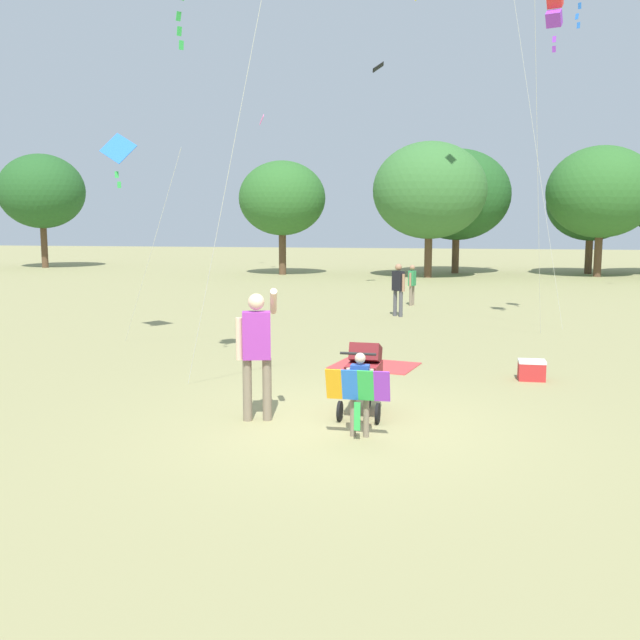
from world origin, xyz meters
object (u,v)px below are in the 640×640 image
at_px(kite_blue_high, 120,155).
at_px(person_sitting_far, 412,282).
at_px(cooler_box, 532,370).
at_px(person_adult_flyer, 257,345).
at_px(picnic_blanket, 375,366).
at_px(person_red_shirt, 398,285).
at_px(child_with_butterfly_kite, 359,387).
at_px(stroller, 364,372).
at_px(kite_green_novelty, 554,11).

distance_m(kite_blue_high, person_sitting_far, 10.52).
bearing_deg(cooler_box, person_sitting_far, 103.81).
distance_m(person_adult_flyer, kite_blue_high, 7.96).
bearing_deg(picnic_blanket, person_adult_flyer, -107.00).
relative_size(person_adult_flyer, person_sitting_far, 1.41).
bearing_deg(person_sitting_far, person_adult_flyer, -95.77).
bearing_deg(person_red_shirt, child_with_butterfly_kite, -88.36).
bearing_deg(cooler_box, stroller, -133.67).
bearing_deg(child_with_butterfly_kite, picnic_blanket, 93.34).
xyz_separation_m(kite_green_novelty, kite_blue_high, (-9.34, -2.82, -3.32)).
xyz_separation_m(person_adult_flyer, kite_green_novelty, (4.75, 8.56, 6.38)).
distance_m(person_adult_flyer, kite_green_novelty, 11.68).
xyz_separation_m(kite_blue_high, cooler_box, (8.56, -2.51, -3.93)).
relative_size(person_adult_flyer, picnic_blanket, 1.21).
bearing_deg(picnic_blanket, kite_green_novelty, 52.51).
bearing_deg(person_adult_flyer, person_sitting_far, 84.23).
bearing_deg(kite_green_novelty, picnic_blanket, -127.49).
bearing_deg(child_with_butterfly_kite, person_red_shirt, 91.64).
height_order(stroller, picnic_blanket, stroller).
bearing_deg(person_sitting_far, picnic_blanket, -91.07).
xyz_separation_m(stroller, kite_green_novelty, (3.35, 8.02, 6.82)).
xyz_separation_m(stroller, cooler_box, (2.56, 2.69, -0.43)).
bearing_deg(kite_green_novelty, person_red_shirt, 145.93).
relative_size(person_adult_flyer, kite_blue_high, 0.39).
height_order(child_with_butterfly_kite, picnic_blanket, child_with_butterfly_kite).
height_order(kite_green_novelty, kite_blue_high, kite_green_novelty).
xyz_separation_m(kite_green_novelty, picnic_blanket, (-3.54, -4.62, -7.42)).
distance_m(person_adult_flyer, stroller, 1.56).
xyz_separation_m(person_adult_flyer, kite_blue_high, (-4.60, 5.73, 3.06)).
bearing_deg(person_red_shirt, stroller, -88.55).
bearing_deg(kite_blue_high, person_adult_flyer, -51.27).
xyz_separation_m(person_adult_flyer, stroller, (1.40, 0.54, -0.44)).
distance_m(person_adult_flyer, picnic_blanket, 4.25).
height_order(kite_blue_high, person_red_shirt, kite_blue_high).
height_order(person_adult_flyer, kite_green_novelty, kite_green_novelty).
relative_size(kite_green_novelty, person_sitting_far, 6.09).
bearing_deg(stroller, kite_blue_high, 139.08).
distance_m(child_with_butterfly_kite, person_sitting_far, 14.24).
bearing_deg(person_sitting_far, kite_blue_high, -126.89).
distance_m(kite_green_novelty, person_sitting_far, 9.07).
bearing_deg(picnic_blanket, child_with_butterfly_kite, -86.66).
height_order(person_sitting_far, picnic_blanket, person_sitting_far).
distance_m(child_with_butterfly_kite, person_adult_flyer, 1.61).
bearing_deg(person_sitting_far, child_with_butterfly_kite, -89.68).
bearing_deg(person_adult_flyer, child_with_butterfly_kite, -19.83).
height_order(stroller, cooler_box, stroller).
relative_size(stroller, kite_green_novelty, 0.14).
relative_size(picnic_blanket, cooler_box, 3.35).
distance_m(kite_green_novelty, picnic_blanket, 9.43).
bearing_deg(cooler_box, person_adult_flyer, -140.89).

